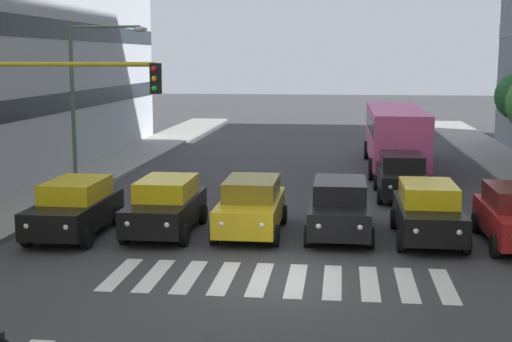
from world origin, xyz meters
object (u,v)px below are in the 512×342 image
(car_row2_0, at_px, (402,175))
(street_lamp_right, at_px, (86,88))
(bus_behind_traffic, at_px, (395,131))
(traffic_light_gantry, at_px, (27,125))
(car_3, at_px, (251,206))
(car_1, at_px, (428,211))
(car_4, at_px, (166,205))
(car_5, at_px, (75,207))
(car_2, at_px, (340,207))

(car_row2_0, distance_m, street_lamp_right, 12.88)
(bus_behind_traffic, distance_m, traffic_light_gantry, 21.38)
(car_3, xyz_separation_m, traffic_light_gantry, (5.27, 4.23, 2.87))
(car_1, distance_m, car_3, 5.41)
(car_row2_0, bearing_deg, car_3, 51.78)
(traffic_light_gantry, bearing_deg, car_row2_0, -134.06)
(car_4, bearing_deg, bus_behind_traffic, -119.12)
(car_5, bearing_deg, car_3, -170.55)
(car_4, bearing_deg, car_row2_0, -138.88)
(car_3, bearing_deg, car_1, 177.92)
(car_4, bearing_deg, car_3, -173.99)
(car_2, bearing_deg, car_row2_0, -110.34)
(car_4, xyz_separation_m, traffic_light_gantry, (2.61, 3.95, 2.87))
(car_3, relative_size, car_5, 1.00)
(traffic_light_gantry, height_order, street_lamp_right, street_lamp_right)
(car_5, xyz_separation_m, traffic_light_gantry, (-0.11, 3.34, 2.87))
(car_2, distance_m, street_lamp_right, 11.86)
(car_5, bearing_deg, street_lamp_right, -73.95)
(bus_behind_traffic, bearing_deg, car_3, 69.17)
(car_4, height_order, car_5, same)
(car_5, height_order, traffic_light_gantry, traffic_light_gantry)
(car_row2_0, bearing_deg, street_lamp_right, 4.75)
(traffic_light_gantry, bearing_deg, car_5, -88.08)
(bus_behind_traffic, height_order, traffic_light_gantry, traffic_light_gantry)
(car_row2_0, bearing_deg, bus_behind_traffic, -91.89)
(car_5, distance_m, traffic_light_gantry, 4.41)
(car_1, distance_m, street_lamp_right, 14.27)
(car_1, relative_size, traffic_light_gantry, 0.81)
(street_lamp_right, bearing_deg, car_4, 128.26)
(car_2, height_order, car_row2_0, same)
(bus_behind_traffic, distance_m, street_lamp_right, 15.52)
(car_3, distance_m, car_5, 5.46)
(car_2, relative_size, street_lamp_right, 0.67)
(car_5, xyz_separation_m, bus_behind_traffic, (-10.79, -15.09, 0.97))
(car_4, xyz_separation_m, car_row2_0, (-7.81, -6.82, 0.00))
(car_4, height_order, traffic_light_gantry, traffic_light_gantry)
(car_3, xyz_separation_m, car_5, (5.38, 0.90, 0.00))
(car_2, relative_size, car_3, 1.00)
(car_5, xyz_separation_m, street_lamp_right, (1.84, -6.41, 3.39))
(car_4, relative_size, traffic_light_gantry, 0.81)
(car_3, height_order, car_4, same)
(car_2, xyz_separation_m, car_5, (8.13, 0.96, 0.00))
(traffic_light_gantry, xyz_separation_m, street_lamp_right, (1.96, -9.74, 0.52))
(car_1, height_order, bus_behind_traffic, bus_behind_traffic)
(car_row2_0, bearing_deg, car_4, 41.12)
(bus_behind_traffic, xyz_separation_m, street_lamp_right, (12.63, 8.69, 2.42))
(car_3, height_order, car_row2_0, same)
(car_2, bearing_deg, car_4, 3.59)
(car_2, bearing_deg, car_3, 1.24)
(car_4, height_order, bus_behind_traffic, bus_behind_traffic)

